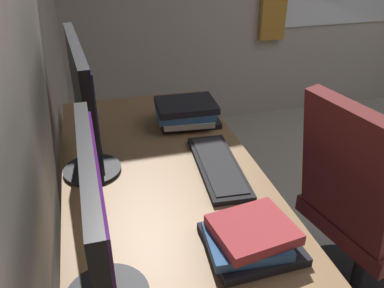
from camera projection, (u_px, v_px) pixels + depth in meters
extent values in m
cube|color=#936D47|center=(176.00, 212.00, 1.25)|extent=(1.81, 0.68, 0.03)
cylinder|color=silver|center=(192.00, 160.00, 2.20)|extent=(0.05, 0.05, 0.70)
cylinder|color=silver|center=(87.00, 176.00, 2.07)|extent=(0.05, 0.05, 0.70)
cube|color=#936D47|center=(165.00, 277.00, 1.50)|extent=(0.40, 0.50, 0.69)
cube|color=silver|center=(230.00, 263.00, 1.55)|extent=(0.37, 0.01, 0.61)
cylinder|color=black|center=(92.00, 170.00, 1.42)|extent=(0.20, 0.20, 0.01)
cylinder|color=black|center=(90.00, 156.00, 1.39)|extent=(0.04, 0.04, 0.10)
cube|color=black|center=(82.00, 96.00, 1.28)|extent=(0.53, 0.07, 0.34)
cube|color=#19234C|center=(87.00, 96.00, 1.28)|extent=(0.49, 0.04, 0.30)
cylinder|color=black|center=(105.00, 280.00, 0.92)|extent=(0.04, 0.04, 0.10)
cube|color=black|center=(95.00, 214.00, 0.82)|extent=(0.49, 0.04, 0.29)
cube|color=#4C1960|center=(103.00, 212.00, 0.83)|extent=(0.45, 0.01, 0.25)
cube|color=black|center=(218.00, 166.00, 1.43)|extent=(0.43, 0.17, 0.02)
cube|color=#2D2D30|center=(218.00, 164.00, 1.42)|extent=(0.38, 0.14, 0.00)
cube|color=black|center=(189.00, 120.00, 1.75)|extent=(0.20, 0.26, 0.02)
cube|color=beige|center=(186.00, 116.00, 1.73)|extent=(0.24, 0.23, 0.02)
cube|color=#38669E|center=(185.00, 111.00, 1.71)|extent=(0.21, 0.25, 0.03)
cube|color=black|center=(186.00, 105.00, 1.70)|extent=(0.20, 0.25, 0.03)
cube|color=black|center=(251.00, 243.00, 1.09)|extent=(0.23, 0.25, 0.02)
cube|color=#38669E|center=(246.00, 241.00, 1.06)|extent=(0.18, 0.22, 0.03)
cube|color=#B2383D|center=(253.00, 230.00, 1.06)|extent=(0.20, 0.23, 0.03)
cube|color=maroon|center=(373.00, 218.00, 1.61)|extent=(0.51, 0.50, 0.07)
cube|color=maroon|center=(348.00, 171.00, 1.39)|extent=(0.41, 0.20, 0.50)
cylinder|color=black|center=(362.00, 258.00, 1.72)|extent=(0.05, 0.05, 0.37)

